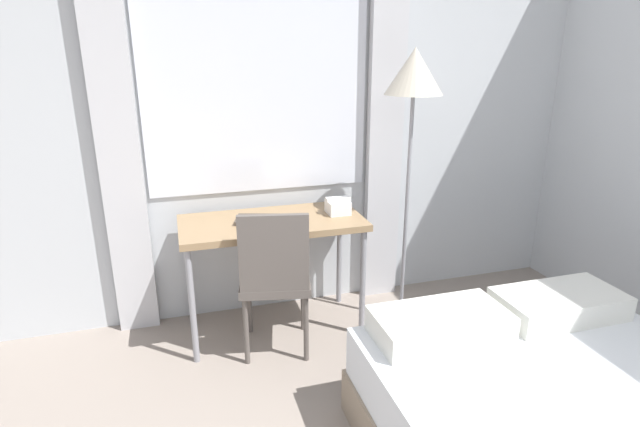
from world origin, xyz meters
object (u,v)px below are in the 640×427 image
(telephone, at_px, (338,206))
(book, at_px, (260,220))
(desk, at_px, (272,231))
(standing_lamp, at_px, (413,98))
(desk_chair, at_px, (275,274))

(telephone, distance_m, book, 0.50)
(telephone, bearing_deg, desk, -179.75)
(desk, distance_m, book, 0.11)
(desk, relative_size, book, 3.46)
(desk, height_order, standing_lamp, standing_lamp)
(desk, relative_size, standing_lamp, 0.63)
(telephone, relative_size, book, 0.49)
(desk_chair, height_order, book, desk_chair)
(desk_chair, distance_m, telephone, 0.60)
(desk, xyz_separation_m, telephone, (0.42, 0.00, 0.12))
(desk_chair, bearing_deg, desk, 92.25)
(desk_chair, distance_m, standing_lamp, 1.30)
(standing_lamp, bearing_deg, telephone, 163.85)
(desk, xyz_separation_m, standing_lamp, (0.83, -0.12, 0.78))
(desk_chair, relative_size, telephone, 5.84)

